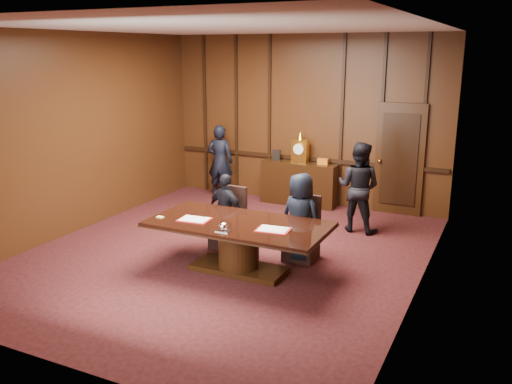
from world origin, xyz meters
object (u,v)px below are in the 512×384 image
signatory_right (300,217)px  witness_left (220,161)px  conference_table (239,238)px  signatory_left (226,211)px  sideboard (300,182)px  witness_right (358,187)px

signatory_right → witness_left: size_ratio=0.87×
conference_table → signatory_left: (-0.65, 0.80, 0.11)m
sideboard → conference_table: bearing=-82.3°
sideboard → signatory_left: (-0.14, -2.96, 0.14)m
conference_table → witness_left: (-2.33, 3.60, 0.29)m
signatory_left → witness_left: 3.27m
sideboard → witness_left: 1.86m
signatory_left → witness_right: witness_right is taller
sideboard → signatory_right: 3.19m
witness_right → witness_left: bearing=-11.4°
signatory_right → witness_right: bearing=-89.7°
witness_right → signatory_left: bearing=51.4°
witness_left → sideboard: bearing=177.0°
sideboard → witness_right: (1.57, -1.18, 0.33)m
signatory_right → witness_left: witness_left is taller
sideboard → signatory_right: sideboard is taller
conference_table → signatory_left: signatory_left is taller
sideboard → witness_right: witness_right is taller
sideboard → witness_right: size_ratio=0.99×
signatory_left → sideboard: bearing=-78.3°
sideboard → signatory_right: size_ratio=1.15×
witness_left → witness_right: size_ratio=0.98×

